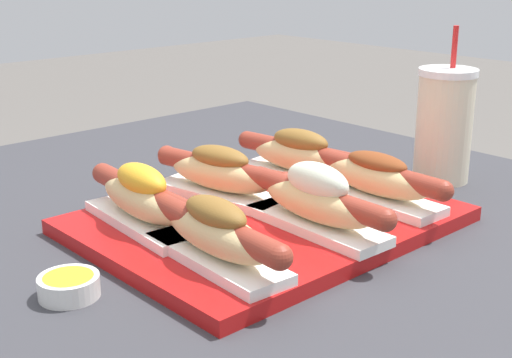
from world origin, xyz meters
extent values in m
cube|color=#B71414|center=(0.01, -0.11, 0.71)|extent=(0.43, 0.34, 0.02)
cube|color=white|center=(-0.13, -0.18, 0.73)|extent=(0.07, 0.19, 0.01)
ellipsoid|color=#DBB77A|center=(-0.13, -0.18, 0.76)|extent=(0.06, 0.17, 0.04)
cylinder|color=maroon|center=(-0.13, -0.18, 0.76)|extent=(0.04, 0.20, 0.03)
sphere|color=maroon|center=(-0.14, -0.28, 0.76)|extent=(0.03, 0.03, 0.03)
sphere|color=maroon|center=(-0.13, -0.08, 0.76)|extent=(0.03, 0.03, 0.03)
ellipsoid|color=brown|center=(-0.13, -0.18, 0.78)|extent=(0.05, 0.09, 0.03)
cube|color=white|center=(0.01, -0.18, 0.73)|extent=(0.07, 0.19, 0.01)
ellipsoid|color=#DBB77A|center=(0.01, -0.18, 0.76)|extent=(0.05, 0.17, 0.04)
cylinder|color=maroon|center=(0.01, -0.18, 0.76)|extent=(0.03, 0.20, 0.03)
sphere|color=maroon|center=(0.01, -0.28, 0.76)|extent=(0.03, 0.03, 0.03)
sphere|color=maroon|center=(0.01, -0.08, 0.76)|extent=(0.03, 0.03, 0.03)
ellipsoid|color=silver|center=(0.01, -0.18, 0.78)|extent=(0.04, 0.09, 0.04)
cube|color=white|center=(0.14, -0.17, 0.73)|extent=(0.06, 0.19, 0.01)
ellipsoid|color=#DBB77A|center=(0.14, -0.17, 0.76)|extent=(0.05, 0.17, 0.04)
cylinder|color=maroon|center=(0.14, -0.17, 0.76)|extent=(0.03, 0.20, 0.03)
sphere|color=maroon|center=(0.13, -0.27, 0.76)|extent=(0.03, 0.03, 0.03)
sphere|color=maroon|center=(0.14, -0.07, 0.76)|extent=(0.03, 0.03, 0.03)
ellipsoid|color=brown|center=(0.14, -0.17, 0.78)|extent=(0.04, 0.09, 0.02)
cube|color=white|center=(-0.13, -0.04, 0.73)|extent=(0.07, 0.19, 0.01)
ellipsoid|color=#DBB77A|center=(-0.13, -0.04, 0.76)|extent=(0.06, 0.17, 0.04)
cylinder|color=maroon|center=(-0.13, -0.04, 0.76)|extent=(0.04, 0.20, 0.03)
sphere|color=maroon|center=(-0.14, -0.14, 0.76)|extent=(0.03, 0.03, 0.03)
sphere|color=maroon|center=(-0.12, 0.06, 0.76)|extent=(0.03, 0.03, 0.03)
ellipsoid|color=gold|center=(-0.13, -0.04, 0.78)|extent=(0.05, 0.09, 0.04)
cube|color=white|center=(0.00, -0.02, 0.73)|extent=(0.09, 0.19, 0.01)
ellipsoid|color=#DBB77A|center=(0.00, -0.02, 0.76)|extent=(0.08, 0.17, 0.04)
cylinder|color=maroon|center=(0.00, -0.02, 0.76)|extent=(0.06, 0.20, 0.03)
sphere|color=maroon|center=(0.02, -0.12, 0.76)|extent=(0.03, 0.03, 0.03)
sphere|color=maroon|center=(-0.01, 0.08, 0.76)|extent=(0.03, 0.03, 0.03)
ellipsoid|color=brown|center=(0.00, -0.02, 0.78)|extent=(0.05, 0.10, 0.03)
cube|color=white|center=(0.14, -0.04, 0.73)|extent=(0.08, 0.19, 0.01)
ellipsoid|color=#DBB77A|center=(0.14, -0.04, 0.76)|extent=(0.07, 0.17, 0.04)
cylinder|color=maroon|center=(0.14, -0.04, 0.76)|extent=(0.05, 0.20, 0.03)
sphere|color=maroon|center=(0.15, -0.14, 0.76)|extent=(0.03, 0.03, 0.03)
sphere|color=maroon|center=(0.12, 0.06, 0.76)|extent=(0.03, 0.03, 0.03)
ellipsoid|color=brown|center=(0.14, -0.04, 0.78)|extent=(0.05, 0.09, 0.03)
cylinder|color=silver|center=(-0.27, -0.11, 0.71)|extent=(0.06, 0.06, 0.02)
cylinder|color=yellow|center=(-0.27, -0.11, 0.72)|extent=(0.05, 0.05, 0.01)
cylinder|color=beige|center=(0.33, -0.14, 0.78)|extent=(0.08, 0.08, 0.16)
cylinder|color=white|center=(0.33, -0.14, 0.87)|extent=(0.08, 0.08, 0.01)
cylinder|color=red|center=(0.34, -0.14, 0.90)|extent=(0.01, 0.01, 0.06)
camera|label=1|loc=(-0.57, -0.71, 1.03)|focal=50.00mm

